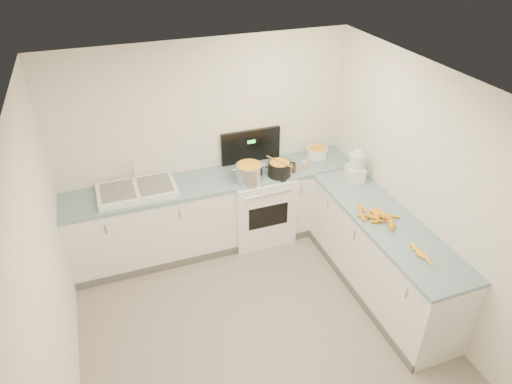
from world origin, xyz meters
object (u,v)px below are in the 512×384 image
object	(u,v)px
food_processor	(356,167)
steel_pot	(249,174)
stove	(259,204)
spice_jar	(305,166)
black_pot	(279,170)
extract_bottle	(294,168)
sink	(137,190)
mixing_bowl	(317,152)

from	to	relation	value
food_processor	steel_pot	bearing A→B (deg)	161.10
stove	spice_jar	size ratio (longest dim) A/B	15.45
stove	black_pot	distance (m)	0.60
extract_bottle	steel_pot	bearing A→B (deg)	179.45
stove	sink	xyz separation A→B (m)	(-1.45, 0.02, 0.50)
steel_pot	mixing_bowl	world-z (taller)	steel_pot
food_processor	spice_jar	bearing A→B (deg)	135.91
spice_jar	stove	bearing A→B (deg)	166.56
extract_bottle	food_processor	distance (m)	0.73
steel_pot	mixing_bowl	distance (m)	1.05
steel_pot	stove	bearing A→B (deg)	41.66
spice_jar	food_processor	distance (m)	0.63
steel_pot	extract_bottle	size ratio (longest dim) A/B	2.62
spice_jar	sink	bearing A→B (deg)	175.81
stove	sink	world-z (taller)	stove
stove	food_processor	world-z (taller)	stove
extract_bottle	spice_jar	xyz separation A→B (m)	(0.16, 0.03, -0.02)
spice_jar	food_processor	world-z (taller)	food_processor
spice_jar	food_processor	xyz separation A→B (m)	(0.44, -0.43, 0.12)
black_pot	mixing_bowl	size ratio (longest dim) A/B	1.04
stove	steel_pot	world-z (taller)	stove
black_pot	extract_bottle	world-z (taller)	black_pot
black_pot	food_processor	distance (m)	0.89
steel_pot	extract_bottle	bearing A→B (deg)	-0.55
food_processor	mixing_bowl	bearing A→B (deg)	103.23
sink	steel_pot	bearing A→B (deg)	-7.85
sink	food_processor	distance (m)	2.51
steel_pot	extract_bottle	xyz separation A→B (m)	(0.57, -0.01, -0.04)
stove	extract_bottle	xyz separation A→B (m)	(0.39, -0.17, 0.53)
extract_bottle	spice_jar	world-z (taller)	extract_bottle
sink	mixing_bowl	distance (m)	2.29
spice_jar	food_processor	size ratio (longest dim) A/B	0.23
mixing_bowl	spice_jar	size ratio (longest dim) A/B	2.97
mixing_bowl	spice_jar	world-z (taller)	mixing_bowl
steel_pot	black_pot	bearing A→B (deg)	-0.92
steel_pot	extract_bottle	world-z (taller)	steel_pot
stove	extract_bottle	bearing A→B (deg)	-22.91
stove	extract_bottle	world-z (taller)	stove
black_pot	extract_bottle	xyz separation A→B (m)	(0.19, 0.00, -0.02)
stove	spice_jar	bearing A→B (deg)	-13.44
spice_jar	extract_bottle	bearing A→B (deg)	-167.65
extract_bottle	food_processor	xyz separation A→B (m)	(0.60, -0.39, 0.10)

